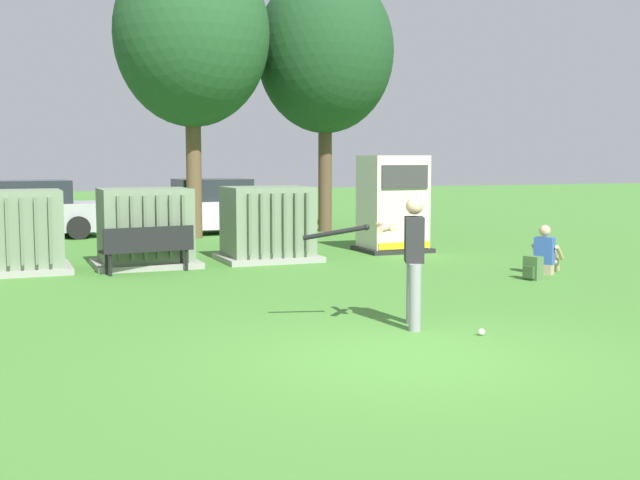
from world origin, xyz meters
The scene contains 14 objects.
ground_plane centered at (0.00, 0.00, 0.00)m, with size 96.00×96.00×0.00m, color #478433.
transformer_west centered at (-3.93, 8.98, 0.79)m, with size 2.10×1.70×1.62m.
transformer_mid_west centered at (-1.39, 8.94, 0.79)m, with size 2.10×1.70×1.62m.
transformer_mid_east centered at (1.28, 8.95, 0.79)m, with size 2.10×1.70×1.62m.
generator_enclosure centered at (4.61, 9.49, 1.14)m, with size 1.60×1.40×2.30m.
park_bench centered at (-1.51, 7.92, 0.54)m, with size 1.84×0.64×0.92m.
batter centered at (0.84, 1.49, 0.98)m, with size 1.56×0.92×1.74m.
sports_ball centered at (1.45, 0.68, 0.04)m, with size 0.09×0.09×0.09m, color white.
seated_spectator centered at (5.68, 4.99, 0.38)m, with size 0.77×0.69×0.96m.
backpack centered at (4.95, 4.41, 0.21)m, with size 0.33×0.37×0.44m.
tree_center_left centered at (0.93, 14.48, 5.60)m, with size 4.27×4.27×8.16m.
tree_center_right centered at (5.10, 15.04, 5.39)m, with size 4.11×4.11×7.86m.
parked_car_leftmost centered at (-3.47, 16.04, 0.75)m, with size 4.31×2.15×1.62m.
parked_car_left_of_center centered at (1.61, 15.58, 0.75)m, with size 4.25×2.02×1.62m.
Camera 1 is at (-4.24, -8.08, 2.27)m, focal length 45.97 mm.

